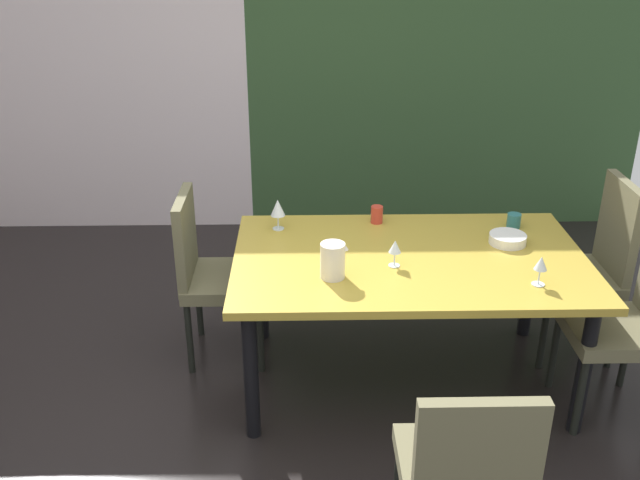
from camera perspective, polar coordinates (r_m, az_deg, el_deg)
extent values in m
cube|color=black|center=(3.47, -4.97, -16.88)|extent=(5.62, 5.57, 0.02)
cube|color=silver|center=(5.67, -19.62, 13.96)|extent=(2.62, 0.10, 2.71)
cube|color=#34522D|center=(5.50, 10.41, 14.66)|extent=(3.00, 0.10, 2.71)
cube|color=#B39535|center=(3.58, 7.19, -1.57)|extent=(1.75, 1.07, 0.04)
cylinder|color=black|center=(4.10, -4.73, -3.57)|extent=(0.07, 0.07, 0.69)
cylinder|color=black|center=(4.29, 16.45, -3.22)|extent=(0.07, 0.07, 0.69)
cylinder|color=black|center=(3.36, -5.54, -10.65)|extent=(0.07, 0.07, 0.69)
cylinder|color=black|center=(3.59, 20.37, -9.73)|extent=(0.07, 0.07, 0.69)
cube|color=#676245|center=(3.73, 22.38, -6.73)|extent=(0.44, 0.44, 0.07)
cylinder|color=black|center=(3.64, 20.06, -11.76)|extent=(0.04, 0.04, 0.42)
cylinder|color=black|center=(3.93, 18.20, -8.52)|extent=(0.04, 0.04, 0.42)
cylinder|color=black|center=(4.07, 23.31, -8.18)|extent=(0.04, 0.04, 0.42)
cube|color=#676245|center=(4.17, 19.60, -2.81)|extent=(0.44, 0.44, 0.07)
cube|color=#676245|center=(4.13, 22.74, 0.68)|extent=(0.05, 0.42, 0.56)
cylinder|color=black|center=(4.07, 17.46, -7.21)|extent=(0.04, 0.04, 0.42)
cylinder|color=black|center=(4.38, 16.00, -4.60)|extent=(0.04, 0.04, 0.42)
cylinder|color=black|center=(4.20, 22.41, -6.93)|extent=(0.04, 0.04, 0.42)
cylinder|color=black|center=(4.50, 20.64, -4.43)|extent=(0.04, 0.04, 0.42)
cube|color=#676245|center=(3.92, -7.54, -3.24)|extent=(0.44, 0.44, 0.07)
cube|color=#676245|center=(3.84, -10.71, 0.02)|extent=(0.05, 0.42, 0.50)
cylinder|color=black|center=(4.19, -4.50, -4.99)|extent=(0.04, 0.04, 0.42)
cylinder|color=black|center=(3.87, -4.79, -7.79)|extent=(0.04, 0.04, 0.42)
cylinder|color=black|center=(4.23, -9.67, -4.99)|extent=(0.04, 0.04, 0.42)
cylinder|color=black|center=(3.91, -10.40, -7.76)|extent=(0.04, 0.04, 0.42)
cube|color=#676245|center=(2.75, 11.14, -17.62)|extent=(0.44, 0.44, 0.07)
cube|color=#676245|center=(2.45, 12.56, -16.77)|extent=(0.42, 0.05, 0.46)
cylinder|color=silver|center=(3.46, 5.95, -2.03)|extent=(0.06, 0.06, 0.00)
cylinder|color=silver|center=(3.44, 5.98, -1.50)|extent=(0.01, 0.01, 0.07)
cone|color=silver|center=(3.42, 6.02, -0.52)|extent=(0.06, 0.06, 0.06)
cylinder|color=silver|center=(3.85, -3.35, 0.92)|extent=(0.06, 0.06, 0.00)
cylinder|color=silver|center=(3.83, -3.37, 1.47)|extent=(0.01, 0.01, 0.08)
cone|color=silver|center=(3.80, -3.40, 2.61)|extent=(0.08, 0.08, 0.09)
cylinder|color=silver|center=(3.42, 17.04, -3.39)|extent=(0.06, 0.06, 0.00)
cylinder|color=silver|center=(3.41, 17.12, -2.82)|extent=(0.01, 0.01, 0.07)
cone|color=silver|center=(3.38, 17.27, -1.78)|extent=(0.06, 0.06, 0.06)
cylinder|color=white|center=(3.79, 14.78, 0.08)|extent=(0.19, 0.19, 0.05)
cylinder|color=#2C6B6E|center=(3.99, 15.24, 1.51)|extent=(0.07, 0.07, 0.08)
cylinder|color=#BD3627|center=(3.91, 4.57, 2.05)|extent=(0.07, 0.07, 0.10)
cylinder|color=silver|center=(3.30, 1.02, -1.66)|extent=(0.12, 0.12, 0.17)
cone|color=silver|center=(3.27, 1.94, -0.52)|extent=(0.04, 0.04, 0.03)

